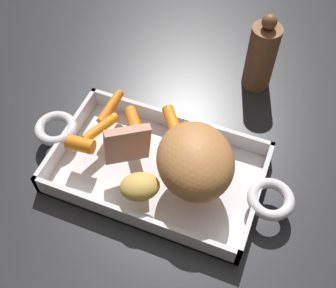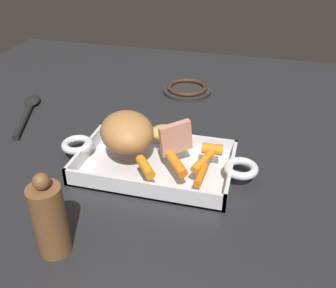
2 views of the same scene
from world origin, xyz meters
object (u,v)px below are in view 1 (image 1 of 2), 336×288
Objects in this scene: baby_carrot_short at (80,144)px; baby_carrot_southwest at (175,123)px; pepper_mill at (261,56)px; roasting_dish at (157,169)px; baby_carrot_center_left at (134,124)px; baby_carrot_northeast at (101,128)px; baby_carrot_center_right at (110,107)px; pork_roast at (195,160)px; potato_near_roast at (137,185)px; roast_slice_thin at (127,144)px.

baby_carrot_short is 0.16m from baby_carrot_southwest.
pepper_mill is at bearing -115.99° from baby_carrot_southwest.
roasting_dish is 6.40× the size of baby_carrot_center_left.
baby_carrot_northeast is (0.11, -0.02, 0.04)m from roasting_dish.
baby_carrot_center_right is at bearing 43.49° from pepper_mill.
pork_roast is 0.18m from baby_carrot_northeast.
potato_near_roast is (-0.11, 0.04, 0.00)m from baby_carrot_short.
baby_carrot_southwest is 0.13m from potato_near_roast.
pork_roast is 0.13m from baby_carrot_center_left.
roasting_dish is at bearing -94.33° from potato_near_roast.
baby_carrot_short is at bearing -18.32° from potato_near_roast.
baby_carrot_center_left is at bearing -152.69° from baby_carrot_northeast.
roasting_dish is at bearing 142.66° from baby_carrot_center_left.
pepper_mill reaches higher than roasting_dish.
roast_slice_thin reaches higher than baby_carrot_center_left.
roasting_dish is at bearing 170.34° from baby_carrot_northeast.
baby_carrot_center_right is (-0.01, -0.09, -0.00)m from baby_carrot_short.
pork_roast reaches higher than baby_carrot_northeast.
baby_carrot_center_right is (0.05, -0.02, -0.00)m from baby_carrot_center_left.
baby_carrot_center_left is 0.27m from pepper_mill.
pepper_mill is at bearing -107.50° from potato_near_roast.
baby_carrot_northeast and baby_carrot_center_right have the same top height.
baby_carrot_southwest reaches higher than baby_carrot_center_right.
roast_slice_thin is 0.08m from baby_carrot_northeast.
baby_carrot_center_left is (0.06, -0.04, 0.04)m from roasting_dish.
baby_carrot_southwest is (-0.05, -0.08, -0.02)m from roast_slice_thin.
roasting_dish is at bearing 86.88° from baby_carrot_southwest.
roast_slice_thin reaches higher than baby_carrot_southwest.
baby_carrot_center_right is at bearing -20.74° from baby_carrot_center_left.
pepper_mill reaches higher than roast_slice_thin.
baby_carrot_center_left is 0.06m from baby_carrot_center_right.
baby_carrot_center_left is 0.99× the size of baby_carrot_northeast.
pork_roast is at bearing 157.54° from baby_carrot_center_left.
baby_carrot_southwest is at bearing -155.14° from baby_carrot_northeast.
roast_slice_thin is at bearing 131.69° from baby_carrot_center_right.
pepper_mill is (-0.22, -0.29, 0.01)m from baby_carrot_short.
baby_carrot_short reaches higher than baby_carrot_center_left.
pork_roast is 0.11m from roast_slice_thin.
roast_slice_thin is at bearing 61.21° from baby_carrot_southwest.
roasting_dish is 9.90× the size of baby_carrot_short.
potato_near_roast is (0.01, 0.13, 0.01)m from baby_carrot_southwest.
roasting_dish is 7.42× the size of potato_near_roast.
roast_slice_thin is at bearing -53.54° from potato_near_roast.
baby_carrot_center_right is 1.17× the size of potato_near_roast.
pepper_mill is at bearing -125.31° from baby_carrot_center_left.
pork_roast reaches higher than roasting_dish.
pork_roast is (-0.06, 0.01, 0.07)m from roasting_dish.
baby_carrot_southwest is 0.12m from baby_carrot_center_right.
roasting_dish is 6.35× the size of roast_slice_thin.
baby_carrot_center_left is (-0.06, -0.07, -0.00)m from baby_carrot_short.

